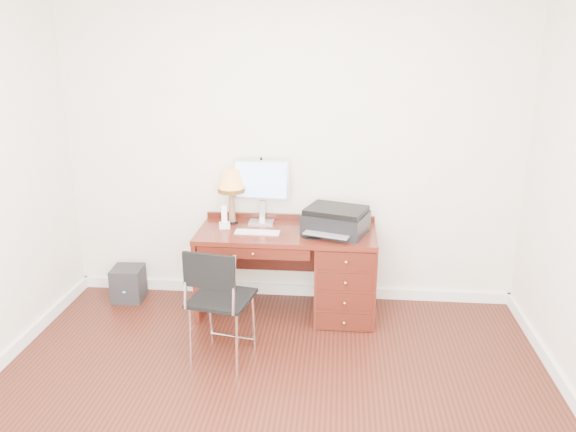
# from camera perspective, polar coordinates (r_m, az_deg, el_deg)

# --- Properties ---
(ground) EXTENTS (4.00, 4.00, 0.00)m
(ground) POSITION_cam_1_polar(r_m,az_deg,el_deg) (3.84, -2.25, -19.20)
(ground) COLOR #33120B
(ground) RESTS_ON ground
(room_shell) EXTENTS (4.00, 4.00, 4.00)m
(room_shell) POSITION_cam_1_polar(r_m,az_deg,el_deg) (4.33, -1.13, -13.68)
(room_shell) COLOR white
(room_shell) RESTS_ON ground
(desk) EXTENTS (1.50, 0.67, 0.75)m
(desk) POSITION_cam_1_polar(r_m,az_deg,el_deg) (4.83, 3.70, -5.40)
(desk) COLOR #581B12
(desk) RESTS_ON ground
(monitor) EXTENTS (0.49, 0.17, 0.56)m
(monitor) POSITION_cam_1_polar(r_m,az_deg,el_deg) (4.86, -2.73, 3.33)
(monitor) COLOR silver
(monitor) RESTS_ON desk
(keyboard) EXTENTS (0.37, 0.11, 0.01)m
(keyboard) POSITION_cam_1_polar(r_m,az_deg,el_deg) (4.68, -3.13, -1.66)
(keyboard) COLOR white
(keyboard) RESTS_ON desk
(mouse_pad) EXTENTS (0.21, 0.21, 0.04)m
(mouse_pad) POSITION_cam_1_polar(r_m,az_deg,el_deg) (4.62, 2.55, -1.85)
(mouse_pad) COLOR black
(mouse_pad) RESTS_ON desk
(printer) EXTENTS (0.59, 0.52, 0.22)m
(printer) POSITION_cam_1_polar(r_m,az_deg,el_deg) (4.66, 4.89, -0.46)
(printer) COLOR black
(printer) RESTS_ON desk
(leg_lamp) EXTENTS (0.23, 0.23, 0.48)m
(leg_lamp) POSITION_cam_1_polar(r_m,az_deg,el_deg) (4.85, -5.80, 3.22)
(leg_lamp) COLOR black
(leg_lamp) RESTS_ON desk
(phone) EXTENTS (0.11, 0.11, 0.19)m
(phone) POSITION_cam_1_polar(r_m,az_deg,el_deg) (4.82, -6.48, -0.53)
(phone) COLOR white
(phone) RESTS_ON desk
(pen_cup) EXTENTS (0.08, 0.08, 0.10)m
(pen_cup) POSITION_cam_1_polar(r_m,az_deg,el_deg) (4.76, 4.39, -0.76)
(pen_cup) COLOR black
(pen_cup) RESTS_ON desk
(chair) EXTENTS (0.49, 0.50, 0.90)m
(chair) POSITION_cam_1_polar(r_m,az_deg,el_deg) (4.10, -6.99, -7.84)
(chair) COLOR black
(chair) RESTS_ON ground
(equipment_box) EXTENTS (0.28, 0.28, 0.31)m
(equipment_box) POSITION_cam_1_polar(r_m,az_deg,el_deg) (5.37, -15.91, -6.62)
(equipment_box) COLOR black
(equipment_box) RESTS_ON ground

